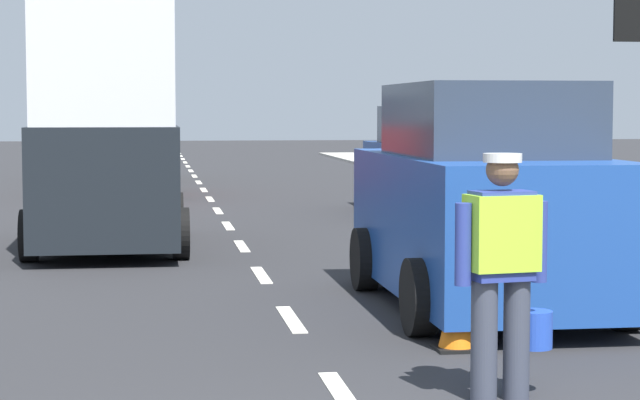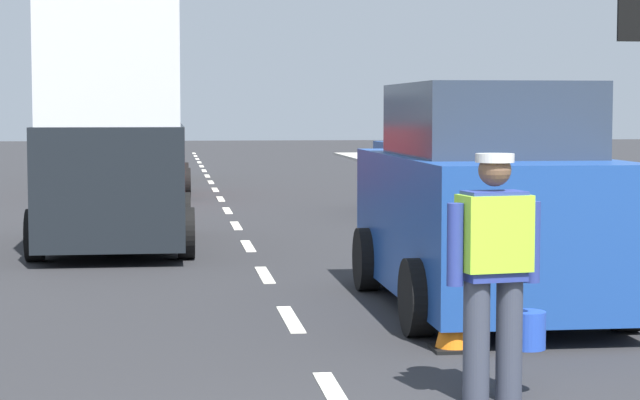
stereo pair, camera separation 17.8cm
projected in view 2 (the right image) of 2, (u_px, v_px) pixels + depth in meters
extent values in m
plane|color=#28282B|center=(220.00, 198.00, 26.27)|extent=(96.00, 96.00, 0.00)
cube|color=silver|center=(335.00, 395.00, 8.17)|extent=(0.14, 1.40, 0.01)
cube|color=silver|center=(290.00, 319.00, 11.14)|extent=(0.14, 1.40, 0.01)
cube|color=silver|center=(265.00, 275.00, 14.11)|extent=(0.14, 1.40, 0.01)
cube|color=silver|center=(248.00, 246.00, 17.07)|extent=(0.14, 1.40, 0.01)
cube|color=silver|center=(236.00, 226.00, 20.04)|extent=(0.14, 1.40, 0.01)
cube|color=silver|center=(227.00, 211.00, 23.01)|extent=(0.14, 1.40, 0.01)
cube|color=silver|center=(221.00, 199.00, 25.98)|extent=(0.14, 1.40, 0.01)
cube|color=silver|center=(215.00, 190.00, 28.94)|extent=(0.14, 1.40, 0.01)
cube|color=silver|center=(211.00, 182.00, 31.91)|extent=(0.14, 1.40, 0.01)
cube|color=silver|center=(207.00, 176.00, 34.88)|extent=(0.14, 1.40, 0.01)
cube|color=silver|center=(204.00, 171.00, 37.85)|extent=(0.14, 1.40, 0.01)
cube|color=silver|center=(201.00, 166.00, 40.81)|extent=(0.14, 1.40, 0.01)
cube|color=silver|center=(199.00, 162.00, 43.78)|extent=(0.14, 1.40, 0.01)
cube|color=silver|center=(197.00, 159.00, 46.75)|extent=(0.14, 1.40, 0.01)
cube|color=silver|center=(196.00, 156.00, 49.72)|extent=(0.14, 1.40, 0.01)
cube|color=silver|center=(194.00, 153.00, 52.68)|extent=(0.14, 1.40, 0.01)
cylinder|color=#383D4C|center=(476.00, 342.00, 7.97)|extent=(0.18, 0.18, 0.82)
cylinder|color=#383D4C|center=(509.00, 340.00, 8.04)|extent=(0.18, 0.18, 0.82)
cube|color=navy|center=(494.00, 236.00, 7.95)|extent=(0.43, 0.30, 0.60)
cube|color=#A5EA33|center=(494.00, 233.00, 7.95)|extent=(0.50, 0.35, 0.51)
cylinder|color=navy|center=(455.00, 245.00, 7.88)|extent=(0.11, 0.11, 0.55)
cylinder|color=navy|center=(532.00, 242.00, 8.04)|extent=(0.11, 0.11, 0.55)
sphere|color=brown|center=(495.00, 170.00, 7.92)|extent=(0.22, 0.22, 0.22)
cylinder|color=silver|center=(495.00, 158.00, 7.91)|extent=(0.26, 0.26, 0.06)
cylinder|color=#2347B7|center=(527.00, 330.00, 8.19)|extent=(0.26, 0.26, 0.26)
cube|color=black|center=(454.00, 348.00, 9.72)|extent=(0.36, 0.36, 0.03)
cone|color=orange|center=(454.00, 309.00, 9.70)|extent=(0.30, 0.30, 0.63)
cylinder|color=white|center=(454.00, 305.00, 9.70)|extent=(0.20, 0.20, 0.06)
cube|color=black|center=(115.00, 180.00, 16.87)|extent=(1.90, 4.60, 1.56)
cube|color=#2D3847|center=(117.00, 100.00, 17.58)|extent=(1.67, 1.61, 0.70)
cube|color=silver|center=(111.00, 58.00, 15.94)|extent=(1.81, 2.53, 1.80)
cylinder|color=black|center=(186.00, 233.00, 15.63)|extent=(0.22, 0.68, 0.68)
cylinder|color=black|center=(35.00, 235.00, 15.38)|extent=(0.22, 0.68, 0.68)
cylinder|color=black|center=(183.00, 214.00, 18.45)|extent=(0.22, 0.68, 0.68)
cylinder|color=black|center=(56.00, 216.00, 18.20)|extent=(0.22, 0.68, 0.68)
cube|color=#1E4799|center=(483.00, 223.00, 11.70)|extent=(1.83, 4.26, 1.33)
cube|color=#2D3847|center=(487.00, 120.00, 11.51)|extent=(1.61, 2.35, 0.70)
cylinder|color=black|center=(367.00, 259.00, 12.92)|extent=(0.22, 0.68, 0.68)
cylinder|color=black|center=(534.00, 256.00, 13.16)|extent=(0.22, 0.68, 0.68)
cylinder|color=black|center=(417.00, 297.00, 10.31)|extent=(0.22, 0.68, 0.68)
cylinder|color=black|center=(625.00, 293.00, 10.54)|extent=(0.22, 0.68, 0.68)
cube|color=red|center=(145.00, 157.00, 27.25)|extent=(1.75, 4.30, 1.39)
cube|color=#2D3847|center=(145.00, 111.00, 27.28)|extent=(1.54, 2.36, 0.70)
cylinder|color=black|center=(186.00, 183.00, 26.08)|extent=(0.22, 0.68, 0.68)
cylinder|color=black|center=(102.00, 184.00, 25.86)|extent=(0.22, 0.68, 0.68)
cylinder|color=black|center=(184.00, 176.00, 28.72)|extent=(0.22, 0.68, 0.68)
cylinder|color=black|center=(108.00, 177.00, 28.50)|extent=(0.22, 0.68, 0.68)
cube|color=gray|center=(140.00, 153.00, 32.93)|extent=(1.73, 4.21, 1.16)
cube|color=#2D3847|center=(140.00, 119.00, 32.96)|extent=(1.52, 2.31, 0.70)
cylinder|color=black|center=(173.00, 170.00, 31.78)|extent=(0.22, 0.68, 0.68)
cylinder|color=black|center=(106.00, 170.00, 31.56)|extent=(0.22, 0.68, 0.68)
cylinder|color=black|center=(173.00, 165.00, 34.36)|extent=(0.22, 0.68, 0.68)
cylinder|color=black|center=(110.00, 166.00, 34.14)|extent=(0.22, 0.68, 0.68)
cube|color=#1E4799|center=(436.00, 174.00, 22.45)|extent=(1.73, 3.88, 1.14)
cube|color=#2D3847|center=(437.00, 125.00, 22.28)|extent=(1.52, 2.13, 0.70)
cylinder|color=black|center=(378.00, 191.00, 23.56)|extent=(0.22, 0.68, 0.68)
cylinder|color=black|center=(465.00, 191.00, 23.78)|extent=(0.22, 0.68, 0.68)
cylinder|color=black|center=(402.00, 201.00, 21.18)|extent=(0.22, 0.68, 0.68)
cylinder|color=black|center=(499.00, 200.00, 21.40)|extent=(0.22, 0.68, 0.68)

